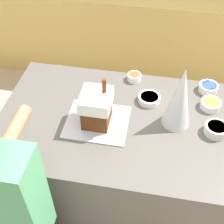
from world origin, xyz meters
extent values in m
plane|color=tan|center=(0.00, 0.00, 0.00)|extent=(12.00, 12.00, 0.00)
cube|color=tan|center=(0.00, 1.75, 0.45)|extent=(6.00, 0.60, 0.90)
cube|color=#514C47|center=(0.00, 0.00, 0.45)|extent=(1.51, 0.91, 0.91)
cube|color=#B2B2BC|center=(-0.16, -0.04, 0.91)|extent=(0.36, 0.31, 0.01)
cube|color=#5B2D14|center=(-0.16, -0.04, 0.98)|extent=(0.15, 0.16, 0.13)
cube|color=white|center=(-0.16, -0.04, 1.09)|extent=(0.17, 0.18, 0.08)
cylinder|color=#5B2D14|center=(-0.12, -0.01, 1.17)|extent=(0.02, 0.02, 0.09)
cone|color=silver|center=(0.29, 0.04, 1.10)|extent=(0.16, 0.16, 0.39)
cylinder|color=white|center=(0.12, 0.19, 0.93)|extent=(0.14, 0.14, 0.04)
cylinder|color=red|center=(0.12, 0.19, 0.94)|extent=(0.11, 0.11, 0.01)
cylinder|color=silver|center=(0.49, 0.21, 0.93)|extent=(0.12, 0.12, 0.05)
cylinder|color=yellow|center=(0.49, 0.21, 0.95)|extent=(0.10, 0.10, 0.01)
cylinder|color=silver|center=(0.51, 0.00, 0.94)|extent=(0.13, 0.13, 0.05)
cylinder|color=orange|center=(0.51, 0.00, 0.96)|extent=(0.10, 0.10, 0.01)
cylinder|color=white|center=(0.00, 0.39, 0.93)|extent=(0.09, 0.09, 0.04)
cylinder|color=brown|center=(0.00, 0.39, 0.95)|extent=(0.08, 0.08, 0.01)
cylinder|color=white|center=(0.48, 0.36, 0.93)|extent=(0.12, 0.12, 0.05)
cylinder|color=#4770DB|center=(0.48, 0.36, 0.95)|extent=(0.10, 0.10, 0.01)
cylinder|color=#996B4C|center=(-0.47, -0.46, 1.17)|extent=(0.07, 0.40, 0.07)
camera|label=1|loc=(0.14, -1.24, 2.24)|focal=50.00mm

